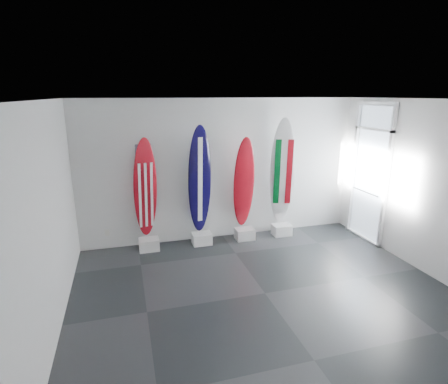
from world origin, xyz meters
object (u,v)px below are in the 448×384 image
object	(u,v)px
surfboard_usa	(145,189)
surfboard_navy	(200,180)
surfboard_italy	(282,172)
surfboard_swiss	(244,183)

from	to	relation	value
surfboard_usa	surfboard_navy	xyz separation A→B (m)	(1.10, 0.00, 0.10)
surfboard_usa	surfboard_italy	xyz separation A→B (m)	(2.94, 0.00, 0.16)
surfboard_usa	surfboard_swiss	world-z (taller)	surfboard_usa
surfboard_swiss	surfboard_italy	xyz separation A→B (m)	(0.88, 0.00, 0.19)
surfboard_usa	surfboard_swiss	xyz separation A→B (m)	(2.06, 0.00, -0.03)
surfboard_usa	surfboard_italy	world-z (taller)	surfboard_italy
surfboard_usa	surfboard_navy	distance (m)	1.10
surfboard_usa	surfboard_swiss	distance (m)	2.06
surfboard_swiss	surfboard_italy	bearing A→B (deg)	2.43
surfboard_usa	surfboard_navy	size ratio (longest dim) A/B	0.92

